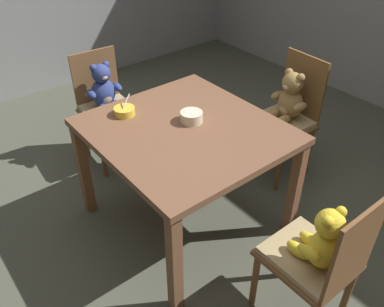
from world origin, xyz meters
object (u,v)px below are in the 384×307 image
porridge_bowl_cream_center (191,117)px  teddy_chair_far_center (288,109)px  teddy_chair_near_left (105,99)px  teddy_chair_near_right (319,252)px  porridge_bowl_yellow_near_left (124,111)px  dining_table (186,141)px

porridge_bowl_cream_center → teddy_chair_far_center: bearing=87.0°
teddy_chair_far_center → teddy_chair_near_left: (-0.99, -0.96, -0.02)m
teddy_chair_far_center → porridge_bowl_cream_center: teddy_chair_far_center is taller
teddy_chair_near_right → porridge_bowl_cream_center: teddy_chair_near_right is taller
porridge_bowl_yellow_near_left → porridge_bowl_cream_center: size_ratio=0.98×
teddy_chair_far_center → teddy_chair_near_right: (0.97, -0.92, -0.02)m
porridge_bowl_yellow_near_left → porridge_bowl_cream_center: porridge_bowl_yellow_near_left is taller
porridge_bowl_yellow_near_left → porridge_bowl_cream_center: bearing=40.0°
dining_table → teddy_chair_far_center: teddy_chair_far_center is taller
teddy_chair_near_left → porridge_bowl_yellow_near_left: (0.62, -0.18, 0.24)m
porridge_bowl_yellow_near_left → teddy_chair_near_right: bearing=9.6°
teddy_chair_near_right → porridge_bowl_yellow_near_left: bearing=9.7°
teddy_chair_far_center → porridge_bowl_yellow_near_left: bearing=-15.2°
teddy_chair_near_right → teddy_chair_near_left: bearing=1.6°
teddy_chair_far_center → teddy_chair_near_left: 1.38m
teddy_chair_near_left → dining_table: bearing=5.4°
dining_table → porridge_bowl_yellow_near_left: porridge_bowl_yellow_near_left is taller
teddy_chair_far_center → porridge_bowl_yellow_near_left: size_ratio=6.97×
dining_table → porridge_bowl_cream_center: (-0.04, 0.07, 0.12)m
teddy_chair_near_left → porridge_bowl_cream_center: 0.98m
teddy_chair_near_right → porridge_bowl_cream_center: size_ratio=6.65×
dining_table → teddy_chair_far_center: 0.95m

